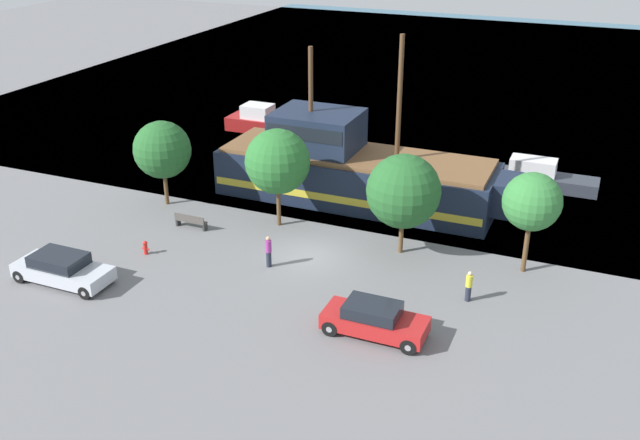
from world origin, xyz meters
name	(u,v)px	position (x,y,z in m)	size (l,w,h in m)	color
ground_plane	(308,256)	(0.00, 0.00, 0.00)	(160.00, 160.00, 0.00)	slate
water_surface	(477,76)	(0.00, 44.00, 0.00)	(80.00, 80.00, 0.00)	#38667F
pirate_ship	(352,170)	(-0.59, 8.06, 1.96)	(18.38, 5.18, 10.37)	#192338
moored_boat_dockside	(538,176)	(9.86, 14.79, 0.67)	(7.23, 1.92, 1.83)	#2D333D
moored_boat_outer	(262,121)	(-12.14, 18.40, 0.79)	(5.74, 2.30, 2.11)	maroon
parked_car_curb_front	(62,269)	(-9.99, -7.22, 0.74)	(4.94, 2.01, 1.49)	#B7BCC6
parked_car_curb_mid	(374,320)	(5.59, -5.64, 0.75)	(4.52, 1.88, 1.50)	#B21E1E
fire_hydrant	(145,247)	(-8.03, -3.16, 0.41)	(0.42, 0.25, 0.76)	red
bench_promenade_east	(190,221)	(-7.56, 0.51, 0.45)	(1.91, 0.45, 0.85)	#4C4742
pedestrian_walking_near	(469,286)	(8.74, -1.24, 0.78)	(0.32, 0.32, 1.55)	#232838
pedestrian_walking_far	(269,251)	(-1.39, -1.86, 0.87)	(0.32, 0.32, 1.71)	#232838
tree_row_east	(162,150)	(-10.79, 2.95, 3.51)	(3.45, 3.45, 5.24)	brown
tree_row_mideast	(277,162)	(-3.10, 2.88, 3.88)	(3.67, 3.67, 5.72)	brown
tree_row_midwest	(403,191)	(4.37, 2.31, 3.51)	(3.88, 3.88, 5.45)	brown
tree_row_west	(532,202)	(10.72, 2.72, 3.81)	(2.90, 2.90, 5.28)	brown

